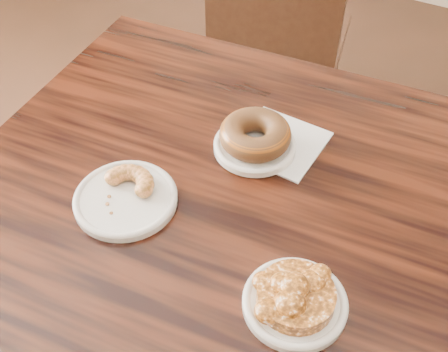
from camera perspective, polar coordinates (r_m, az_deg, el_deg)
The scene contains 9 objects.
cafe_table at distance 1.23m, azimuth -0.29°, elevation -15.40°, with size 0.95×0.95×0.75m, color black.
chair_far at distance 1.88m, azimuth 5.91°, elevation 13.66°, with size 0.43×0.43×0.90m, color black, non-canonical shape.
napkin at distance 1.04m, azimuth 5.67°, elevation 3.40°, with size 0.15×0.15×0.00m, color white.
plate_donut at distance 1.02m, azimuth 3.13°, elevation 3.05°, with size 0.15×0.15×0.01m, color white.
plate_cruller at distance 0.95m, azimuth -9.96°, elevation -2.36°, with size 0.17×0.17×0.01m, color silver.
plate_fritter at distance 0.82m, azimuth 7.20°, elevation -12.70°, with size 0.15×0.15×0.01m, color white.
glazed_donut at distance 1.00m, azimuth 3.19°, elevation 4.25°, with size 0.13×0.13×0.05m, color #8F4614.
apple_fritter at distance 0.80m, azimuth 7.36°, elevation -11.81°, with size 0.15×0.15×0.04m, color #421F07, non-canonical shape.
cruller_fragment at distance 0.93m, azimuth -10.12°, elevation -1.56°, with size 0.10×0.10×0.03m, color brown, non-canonical shape.
Camera 1 is at (0.25, -0.30, 1.46)m, focal length 45.00 mm.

